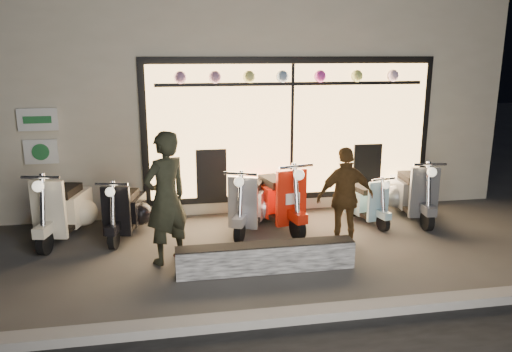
% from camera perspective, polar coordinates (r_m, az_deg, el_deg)
% --- Properties ---
extents(ground, '(40.00, 40.00, 0.00)m').
position_cam_1_polar(ground, '(7.66, 1.62, -8.68)').
color(ground, '#383533').
rests_on(ground, ground).
extents(kerb, '(40.00, 0.25, 0.12)m').
position_cam_1_polar(kerb, '(5.89, 5.75, -15.49)').
color(kerb, slate).
rests_on(kerb, ground).
extents(shop_building, '(10.20, 6.23, 4.20)m').
position_cam_1_polar(shop_building, '(12.02, -3.22, 9.89)').
color(shop_building, beige).
rests_on(shop_building, ground).
extents(graffiti_barrier, '(2.47, 0.28, 0.40)m').
position_cam_1_polar(graffiti_barrier, '(6.96, 1.13, -9.30)').
color(graffiti_barrier, black).
rests_on(graffiti_barrier, ground).
extents(scooter_silver, '(0.88, 1.48, 1.08)m').
position_cam_1_polar(scooter_silver, '(8.62, -0.55, -3.01)').
color(scooter_silver, black).
rests_on(scooter_silver, ground).
extents(scooter_red, '(0.77, 1.64, 1.17)m').
position_cam_1_polar(scooter_red, '(8.74, 2.18, -2.53)').
color(scooter_red, black).
rests_on(scooter_red, ground).
extents(scooter_black, '(0.65, 1.39, 0.99)m').
position_cam_1_polar(scooter_black, '(8.59, -14.55, -3.78)').
color(scooter_black, black).
rests_on(scooter_black, ground).
extents(scooter_cream, '(0.75, 1.61, 1.14)m').
position_cam_1_polar(scooter_cream, '(8.78, -20.88, -3.47)').
color(scooter_cream, black).
rests_on(scooter_cream, ground).
extents(scooter_blue, '(0.54, 1.23, 0.87)m').
position_cam_1_polar(scooter_blue, '(9.17, 12.12, -2.83)').
color(scooter_blue, black).
rests_on(scooter_blue, ground).
extents(scooter_grey, '(0.60, 1.55, 1.11)m').
position_cam_1_polar(scooter_grey, '(9.61, 17.29, -1.81)').
color(scooter_grey, black).
rests_on(scooter_grey, ground).
extents(man, '(0.83, 0.78, 1.91)m').
position_cam_1_polar(man, '(7.14, -10.25, -2.50)').
color(man, black).
rests_on(man, ground).
extents(woman, '(0.93, 0.43, 1.56)m').
position_cam_1_polar(woman, '(7.80, 10.17, -2.40)').
color(woman, '#52371A').
rests_on(woman, ground).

